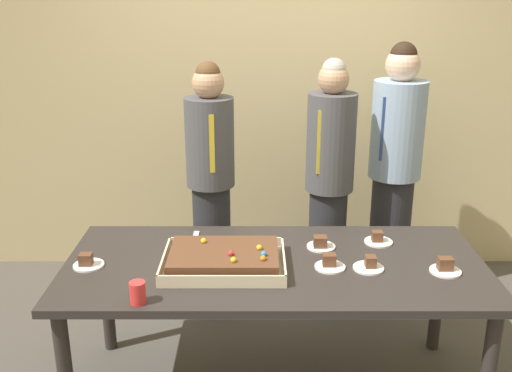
# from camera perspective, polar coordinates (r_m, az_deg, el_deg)

# --- Properties ---
(interior_back_panel) EXTENTS (8.00, 0.12, 3.00)m
(interior_back_panel) POSITION_cam_1_polar(r_m,az_deg,el_deg) (4.26, 1.42, 11.45)
(interior_back_panel) COLOR #CCB784
(interior_back_panel) RESTS_ON ground_plane
(party_table) EXTENTS (2.09, 0.92, 0.75)m
(party_table) POSITION_cam_1_polar(r_m,az_deg,el_deg) (2.96, 1.96, -8.80)
(party_table) COLOR #2D2826
(party_table) RESTS_ON ground_plane
(sheet_cake) EXTENTS (0.59, 0.43, 0.11)m
(sheet_cake) POSITION_cam_1_polar(r_m,az_deg,el_deg) (2.87, -3.03, -7.14)
(sheet_cake) COLOR beige
(sheet_cake) RESTS_ON party_table
(plated_slice_near_left) EXTENTS (0.15, 0.15, 0.07)m
(plated_slice_near_left) POSITION_cam_1_polar(r_m,az_deg,el_deg) (2.91, 11.12, -7.61)
(plated_slice_near_left) COLOR white
(plated_slice_near_left) RESTS_ON party_table
(plated_slice_near_right) EXTENTS (0.15, 0.15, 0.06)m
(plated_slice_near_right) POSITION_cam_1_polar(r_m,az_deg,el_deg) (3.20, 11.93, -5.15)
(plated_slice_near_right) COLOR white
(plated_slice_near_right) RESTS_ON party_table
(plated_slice_far_left) EXTENTS (0.15, 0.15, 0.07)m
(plated_slice_far_left) POSITION_cam_1_polar(r_m,az_deg,el_deg) (2.89, 7.32, -7.54)
(plated_slice_far_left) COLOR white
(plated_slice_far_left) RESTS_ON party_table
(plated_slice_far_right) EXTENTS (0.15, 0.15, 0.07)m
(plated_slice_far_right) POSITION_cam_1_polar(r_m,az_deg,el_deg) (3.09, 6.44, -5.66)
(plated_slice_far_right) COLOR white
(plated_slice_far_right) RESTS_ON party_table
(plated_slice_center_front) EXTENTS (0.15, 0.15, 0.07)m
(plated_slice_center_front) POSITION_cam_1_polar(r_m,az_deg,el_deg) (2.97, 18.11, -7.59)
(plated_slice_center_front) COLOR white
(plated_slice_center_front) RESTS_ON party_table
(plated_slice_center_back) EXTENTS (0.15, 0.15, 0.07)m
(plated_slice_center_back) POSITION_cam_1_polar(r_m,az_deg,el_deg) (2.99, -16.03, -7.18)
(plated_slice_center_back) COLOR white
(plated_slice_center_back) RESTS_ON party_table
(drink_cup_nearest) EXTENTS (0.07, 0.07, 0.10)m
(drink_cup_nearest) POSITION_cam_1_polar(r_m,az_deg,el_deg) (2.60, -11.36, -10.16)
(drink_cup_nearest) COLOR red
(drink_cup_nearest) RESTS_ON party_table
(cake_server_utensil) EXTENTS (0.03, 0.20, 0.01)m
(cake_server_utensil) POSITION_cam_1_polar(r_m,az_deg,el_deg) (3.19, -5.85, -5.16)
(cake_server_utensil) COLOR silver
(cake_server_utensil) RESTS_ON party_table
(person_serving_front) EXTENTS (0.34, 0.34, 1.73)m
(person_serving_front) POSITION_cam_1_polar(r_m,az_deg,el_deg) (3.97, 13.48, 1.56)
(person_serving_front) COLOR #28282D
(person_serving_front) RESTS_ON ground_plane
(person_green_shirt_behind) EXTENTS (0.30, 0.30, 1.64)m
(person_green_shirt_behind) POSITION_cam_1_polar(r_m,az_deg,el_deg) (3.68, -4.31, -0.06)
(person_green_shirt_behind) COLOR #28282D
(person_green_shirt_behind) RESTS_ON ground_plane
(person_striped_tie_right) EXTENTS (0.31, 0.31, 1.65)m
(person_striped_tie_right) POSITION_cam_1_polar(r_m,az_deg,el_deg) (3.76, 7.27, 0.32)
(person_striped_tie_right) COLOR #28282D
(person_striped_tie_right) RESTS_ON ground_plane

